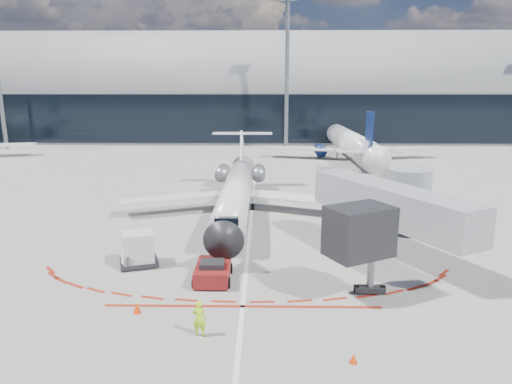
{
  "coord_description": "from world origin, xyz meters",
  "views": [
    {
      "loc": [
        1.02,
        -32.57,
        10.79
      ],
      "look_at": [
        0.45,
        2.43,
        2.72
      ],
      "focal_mm": 32.0,
      "sensor_mm": 36.0,
      "label": 1
    }
  ],
  "objects_px": {
    "regional_jet": "(237,189)",
    "pushback_tug": "(213,271)",
    "ramp_worker": "(199,318)",
    "uld_container": "(138,249)"
  },
  "relations": [
    {
      "from": "regional_jet",
      "to": "ramp_worker",
      "type": "bearing_deg",
      "value": -91.45
    },
    {
      "from": "ramp_worker",
      "to": "uld_container",
      "type": "height_order",
      "value": "uld_container"
    },
    {
      "from": "pushback_tug",
      "to": "uld_container",
      "type": "relative_size",
      "value": 1.77
    },
    {
      "from": "ramp_worker",
      "to": "uld_container",
      "type": "distance_m",
      "value": 9.5
    },
    {
      "from": "pushback_tug",
      "to": "ramp_worker",
      "type": "bearing_deg",
      "value": -89.78
    },
    {
      "from": "regional_jet",
      "to": "ramp_worker",
      "type": "xyz_separation_m",
      "value": [
        -0.51,
        -20.21,
        -1.29
      ]
    },
    {
      "from": "ramp_worker",
      "to": "pushback_tug",
      "type": "bearing_deg",
      "value": -85.19
    },
    {
      "from": "ramp_worker",
      "to": "uld_container",
      "type": "xyz_separation_m",
      "value": [
        -4.89,
        8.14,
        0.2
      ]
    },
    {
      "from": "ramp_worker",
      "to": "uld_container",
      "type": "relative_size",
      "value": 0.62
    },
    {
      "from": "regional_jet",
      "to": "pushback_tug",
      "type": "bearing_deg",
      "value": -92.24
    }
  ]
}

